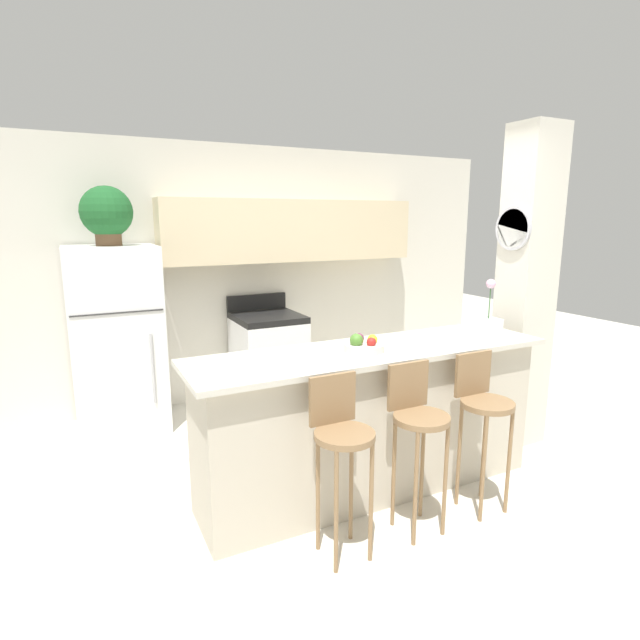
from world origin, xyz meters
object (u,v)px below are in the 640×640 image
at_px(bar_stool_mid, 417,423).
at_px(orchid_vase, 488,320).
at_px(potted_plant_on_fridge, 107,213).
at_px(bar_stool_left, 341,440).
at_px(fruit_bowl, 364,345).
at_px(bar_stool_right, 483,408).
at_px(stove_range, 268,358).
at_px(refrigerator, 117,340).

height_order(bar_stool_mid, orchid_vase, orchid_vase).
relative_size(bar_stool_mid, potted_plant_on_fridge, 2.07).
relative_size(bar_stool_left, fruit_bowl, 3.84).
bearing_deg(bar_stool_mid, orchid_vase, 26.91).
bearing_deg(orchid_vase, bar_stool_right, -135.48).
bearing_deg(bar_stool_mid, stove_range, 90.79).
relative_size(stove_range, orchid_vase, 2.69).
xyz_separation_m(refrigerator, bar_stool_mid, (1.42, -2.36, -0.14)).
relative_size(potted_plant_on_fridge, orchid_vase, 1.23).
xyz_separation_m(bar_stool_left, bar_stool_right, (1.02, 0.00, 0.00)).
bearing_deg(bar_stool_mid, refrigerator, 121.06).
relative_size(refrigerator, bar_stool_right, 1.60).
bearing_deg(stove_range, fruit_bowl, -91.73).
bearing_deg(stove_range, bar_stool_right, -77.11).
xyz_separation_m(bar_stool_mid, potted_plant_on_fridge, (-1.42, 2.36, 1.21)).
distance_m(orchid_vase, fruit_bowl, 1.14).
relative_size(bar_stool_mid, bar_stool_right, 1.00).
height_order(bar_stool_right, potted_plant_on_fridge, potted_plant_on_fridge).
xyz_separation_m(stove_range, potted_plant_on_fridge, (-1.39, -0.00, 1.42)).
distance_m(bar_stool_left, fruit_bowl, 0.73).
bearing_deg(orchid_vase, bar_stool_mid, -153.09).
distance_m(refrigerator, bar_stool_left, 2.53).
height_order(bar_stool_mid, bar_stool_right, same).
relative_size(stove_range, bar_stool_mid, 1.06).
bearing_deg(bar_stool_right, bar_stool_left, 180.00).
bearing_deg(potted_plant_on_fridge, refrigerator, -60.67).
bearing_deg(orchid_vase, refrigerator, 143.51).
bearing_deg(bar_stool_right, stove_range, 102.89).
bearing_deg(potted_plant_on_fridge, stove_range, 0.07).
xyz_separation_m(bar_stool_left, potted_plant_on_fridge, (-0.91, 2.36, 1.21)).
xyz_separation_m(bar_stool_left, orchid_vase, (1.56, 0.53, 0.42)).
relative_size(stove_range, fruit_bowl, 4.08).
relative_size(refrigerator, fruit_bowl, 6.15).
bearing_deg(bar_stool_mid, bar_stool_left, 180.00).
distance_m(bar_stool_left, potted_plant_on_fridge, 2.80).
height_order(bar_stool_left, orchid_vase, orchid_vase).
height_order(bar_stool_right, orchid_vase, orchid_vase).
xyz_separation_m(bar_stool_mid, orchid_vase, (1.05, 0.53, 0.42)).
bearing_deg(stove_range, bar_stool_mid, -89.21).
bearing_deg(stove_range, refrigerator, -179.93).
bearing_deg(bar_stool_left, bar_stool_mid, 0.00).
xyz_separation_m(bar_stool_left, bar_stool_mid, (0.51, 0.00, 0.00)).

